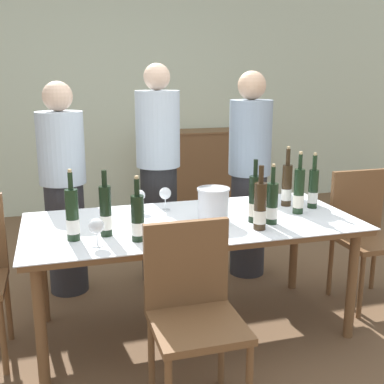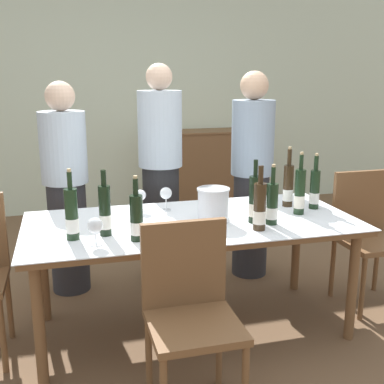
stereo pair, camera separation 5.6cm
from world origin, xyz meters
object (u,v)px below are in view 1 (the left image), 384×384
at_px(wine_glass_1, 165,194).
at_px(person_guest_left, 159,176).
at_px(ice_bucket, 213,204).
at_px(wine_glass_2, 97,227).
at_px(wine_bottle_6, 260,207).
at_px(person_host, 64,191).
at_px(wine_bottle_5, 287,186).
at_px(chair_right_end, 364,227).
at_px(wine_bottle_3, 313,189).
at_px(wine_bottle_0, 255,200).
at_px(wine_bottle_2, 299,192).
at_px(sideboard_cabinet, 200,170).
at_px(wine_bottle_4, 272,204).
at_px(chair_near_front, 193,304).
at_px(wine_bottle_8, 72,216).
at_px(wine_glass_0, 140,196).
at_px(dining_table, 192,230).
at_px(wine_bottle_7, 106,212).
at_px(person_guest_right, 249,176).
at_px(wine_bottle_1, 138,219).

height_order(wine_glass_1, person_guest_left, person_guest_left).
relative_size(ice_bucket, wine_glass_2, 1.39).
bearing_deg(wine_bottle_6, person_host, 134.60).
xyz_separation_m(wine_bottle_5, chair_right_end, (0.59, -0.07, -0.33)).
relative_size(wine_bottle_3, person_guest_left, 0.22).
relative_size(wine_bottle_0, wine_bottle_2, 0.96).
xyz_separation_m(wine_bottle_3, wine_bottle_5, (-0.14, 0.10, 0.01)).
distance_m(sideboard_cabinet, wine_bottle_4, 2.97).
relative_size(wine_bottle_6, chair_near_front, 0.41).
relative_size(sideboard_cabinet, wine_bottle_8, 3.06).
bearing_deg(wine_bottle_2, wine_glass_1, 159.50).
distance_m(sideboard_cabinet, wine_bottle_6, 3.07).
distance_m(wine_bottle_0, wine_bottle_6, 0.14).
relative_size(sideboard_cabinet, wine_bottle_0, 3.10).
distance_m(ice_bucket, wine_glass_0, 0.51).
bearing_deg(chair_near_front, wine_bottle_3, 35.46).
relative_size(dining_table, wine_bottle_7, 5.44).
relative_size(wine_glass_1, person_guest_left, 0.09).
bearing_deg(wine_glass_1, chair_near_front, -95.57).
bearing_deg(wine_bottle_2, chair_near_front, -143.67).
xyz_separation_m(wine_bottle_3, wine_bottle_4, (-0.41, -0.24, -0.01)).
bearing_deg(chair_right_end, wine_glass_1, 172.75).
bearing_deg(wine_bottle_6, sideboard_cabinet, 79.30).
bearing_deg(person_guest_right, person_host, 177.41).
relative_size(wine_bottle_4, wine_bottle_5, 0.90).
height_order(wine_bottle_0, wine_bottle_7, wine_bottle_0).
height_order(wine_bottle_7, wine_glass_2, wine_bottle_7).
distance_m(wine_bottle_4, wine_bottle_7, 0.97).
xyz_separation_m(person_host, person_guest_left, (0.70, 0.01, 0.06)).
distance_m(sideboard_cabinet, wine_bottle_8, 3.32).
height_order(ice_bucket, wine_bottle_1, wine_bottle_1).
relative_size(wine_glass_0, chair_near_front, 0.16).
height_order(wine_bottle_8, chair_near_front, wine_bottle_8).
bearing_deg(wine_bottle_7, wine_bottle_8, -173.12).
height_order(ice_bucket, wine_bottle_3, wine_bottle_3).
height_order(wine_bottle_0, wine_bottle_4, wine_bottle_0).
relative_size(sideboard_cabinet, wine_glass_2, 7.92).
distance_m(wine_glass_0, person_host, 0.70).
height_order(wine_glass_1, person_guest_right, person_guest_right).
bearing_deg(wine_bottle_7, sideboard_cabinet, 63.53).
bearing_deg(person_guest_right, wine_bottle_1, -136.59).
xyz_separation_m(chair_right_end, person_guest_right, (-0.61, 0.66, 0.28)).
relative_size(sideboard_cabinet, wine_glass_1, 7.66).
bearing_deg(wine_bottle_3, wine_bottle_2, -149.99).
height_order(ice_bucket, wine_glass_1, ice_bucket).
relative_size(wine_bottle_1, wine_bottle_2, 0.89).
relative_size(person_host, person_guest_left, 0.93).
distance_m(ice_bucket, wine_bottle_5, 0.63).
bearing_deg(person_guest_left, wine_bottle_8, -125.01).
bearing_deg(wine_bottle_4, wine_bottle_0, 143.86).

